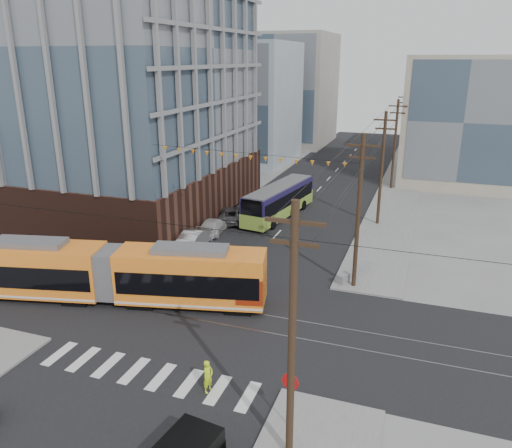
{
  "coord_description": "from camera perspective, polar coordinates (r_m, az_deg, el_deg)",
  "views": [
    {
      "loc": [
        12.7,
        -22.02,
        15.63
      ],
      "look_at": [
        1.14,
        10.82,
        4.02
      ],
      "focal_mm": 35.0,
      "sensor_mm": 36.0,
      "label": 1
    }
  ],
  "objects": [
    {
      "name": "utility_pole_far",
      "position": [
        78.79,
        16.44,
        10.31
      ],
      "size": [
        0.3,
        0.3,
        11.0
      ],
      "primitive_type": "cylinder",
      "color": "black",
      "rests_on": "ground"
    },
    {
      "name": "stop_sign",
      "position": [
        23.09,
        3.87,
        -19.82
      ],
      "size": [
        0.93,
        0.93,
        2.69
      ],
      "primitive_type": null,
      "rotation": [
        0.0,
        0.0,
        -0.14
      ],
      "color": "red",
      "rests_on": "ground"
    },
    {
      "name": "streetcar",
      "position": [
        34.79,
        -16.25,
        -5.43
      ],
      "size": [
        20.79,
        7.46,
        3.98
      ],
      "primitive_type": null,
      "rotation": [
        0.0,
        0.0,
        0.23
      ],
      "color": "orange",
      "rests_on": "ground"
    },
    {
      "name": "bg_bldg_ne_far",
      "position": [
        90.59,
        23.14,
        11.53
      ],
      "size": [
        16.0,
        16.0,
        14.0
      ],
      "primitive_type": "cube",
      "color": "#8C99A5",
      "rests_on": "ground"
    },
    {
      "name": "bg_bldg_nw_far",
      "position": [
        97.9,
        3.66,
        15.1
      ],
      "size": [
        16.0,
        18.0,
        20.0
      ],
      "primitive_type": "cube",
      "color": "gray",
      "rests_on": "ground"
    },
    {
      "name": "pedestrian",
      "position": [
        25.57,
        -5.5,
        -16.95
      ],
      "size": [
        0.55,
        0.71,
        1.72
      ],
      "primitive_type": "imported",
      "rotation": [
        0.0,
        0.0,
        1.33
      ],
      "color": "#C8EE1C",
      "rests_on": "ground"
    },
    {
      "name": "utility_pole_near",
      "position": [
        19.41,
        4.12,
        -13.06
      ],
      "size": [
        0.3,
        0.3,
        11.0
      ],
      "primitive_type": "cylinder",
      "color": "black",
      "rests_on": "ground"
    },
    {
      "name": "office_building",
      "position": [
        56.86,
        -19.0,
        16.14
      ],
      "size": [
        30.0,
        25.0,
        28.6
      ],
      "primitive_type": "cube",
      "color": "#381E16",
      "rests_on": "ground"
    },
    {
      "name": "jersey_barrier",
      "position": [
        38.05,
        11.17,
        -5.55
      ],
      "size": [
        2.38,
        3.92,
        0.78
      ],
      "primitive_type": "cube",
      "rotation": [
        0.0,
        0.0,
        -0.42
      ],
      "color": "gray",
      "rests_on": "ground"
    },
    {
      "name": "city_bus",
      "position": [
        51.42,
        2.66,
        2.69
      ],
      "size": [
        4.4,
        12.23,
        3.39
      ],
      "primitive_type": null,
      "rotation": [
        0.0,
        0.0,
        -0.15
      ],
      "color": "#19123D",
      "rests_on": "ground"
    },
    {
      "name": "parked_car_silver",
      "position": [
        43.78,
        -6.85,
        -1.51
      ],
      "size": [
        1.73,
        4.82,
        1.58
      ],
      "primitive_type": "imported",
      "rotation": [
        0.0,
        0.0,
        3.13
      ],
      "color": "#B3B3B3",
      "rests_on": "ground"
    },
    {
      "name": "bg_bldg_nw_near",
      "position": [
        80.03,
        -2.54,
        13.66
      ],
      "size": [
        18.0,
        16.0,
        18.0
      ],
      "primitive_type": "cube",
      "color": "#8C99A5",
      "rests_on": "ground"
    },
    {
      "name": "parked_car_grey",
      "position": [
        50.08,
        -2.73,
        1.11
      ],
      "size": [
        3.76,
        5.76,
        1.47
      ],
      "primitive_type": "imported",
      "rotation": [
        0.0,
        0.0,
        3.41
      ],
      "color": "#474748",
      "rests_on": "ground"
    },
    {
      "name": "bg_bldg_ne_near",
      "position": [
        70.52,
        22.37,
        10.87
      ],
      "size": [
        14.0,
        14.0,
        16.0
      ],
      "primitive_type": "cube",
      "color": "gray",
      "rests_on": "ground"
    },
    {
      "name": "parked_car_white",
      "position": [
        46.91,
        -4.92,
        -0.2
      ],
      "size": [
        2.46,
        4.99,
        1.4
      ],
      "primitive_type": "imported",
      "rotation": [
        0.0,
        0.0,
        3.25
      ],
      "color": "beige",
      "rests_on": "ground"
    },
    {
      "name": "ground",
      "position": [
        29.84,
        -9.25,
        -13.42
      ],
      "size": [
        160.0,
        160.0,
        0.0
      ],
      "primitive_type": "plane",
      "color": "slate"
    }
  ]
}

